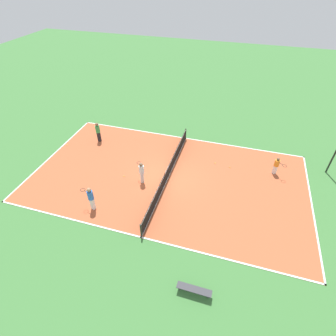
% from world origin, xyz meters
% --- Properties ---
extents(ground_plane, '(80.00, 80.00, 0.00)m').
position_xyz_m(ground_plane, '(0.00, 0.00, 0.00)').
color(ground_plane, '#3D7538').
extents(court_surface, '(11.13, 19.83, 0.02)m').
position_xyz_m(court_surface, '(0.00, 0.00, 0.01)').
color(court_surface, '#B75633').
rests_on(court_surface, ground_plane).
extents(tennis_net, '(10.93, 0.10, 1.02)m').
position_xyz_m(tennis_net, '(0.00, 0.00, 0.54)').
color(tennis_net, black).
rests_on(tennis_net, court_surface).
extents(bench, '(0.36, 1.70, 0.45)m').
position_xyz_m(bench, '(7.82, 3.64, 0.39)').
color(bench, '#333338').
rests_on(bench, ground_plane).
extents(player_near_blue, '(0.55, 0.98, 1.80)m').
position_xyz_m(player_near_blue, '(4.31, -3.74, 1.07)').
color(player_near_blue, white).
rests_on(player_near_blue, court_surface).
extents(player_near_white, '(0.94, 0.83, 1.74)m').
position_xyz_m(player_near_white, '(1.03, -1.62, 1.03)').
color(player_near_white, white).
rests_on(player_near_white, court_surface).
extents(player_center_orange, '(0.82, 0.95, 1.43)m').
position_xyz_m(player_center_orange, '(-2.71, 7.49, 0.83)').
color(player_center_orange, white).
rests_on(player_center_orange, court_surface).
extents(player_far_green, '(0.42, 0.42, 1.78)m').
position_xyz_m(player_far_green, '(-2.92, -7.15, 1.05)').
color(player_far_green, black).
rests_on(player_far_green, court_surface).
extents(tennis_ball_right_alley, '(0.07, 0.07, 0.07)m').
position_xyz_m(tennis_ball_right_alley, '(-2.63, 3.08, 0.06)').
color(tennis_ball_right_alley, '#CCE033').
rests_on(tennis_ball_right_alley, court_surface).
extents(tennis_ball_left_sideline, '(0.07, 0.07, 0.07)m').
position_xyz_m(tennis_ball_left_sideline, '(-1.51, -9.52, 0.06)').
color(tennis_ball_left_sideline, '#CCE033').
rests_on(tennis_ball_left_sideline, court_surface).
extents(tennis_ball_near_net, '(0.07, 0.07, 0.07)m').
position_xyz_m(tennis_ball_near_net, '(0.89, -3.14, 0.06)').
color(tennis_ball_near_net, '#CCE033').
rests_on(tennis_ball_near_net, court_surface).
extents(tennis_ball_far_baseline, '(0.07, 0.07, 0.07)m').
position_xyz_m(tennis_ball_far_baseline, '(-2.45, 4.26, 0.06)').
color(tennis_ball_far_baseline, '#CCE033').
rests_on(tennis_ball_far_baseline, court_surface).
extents(fence_post_back_left, '(0.12, 0.12, 3.86)m').
position_xyz_m(fence_post_back_left, '(-4.00, 11.28, 1.93)').
color(fence_post_back_left, black).
rests_on(fence_post_back_left, ground_plane).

